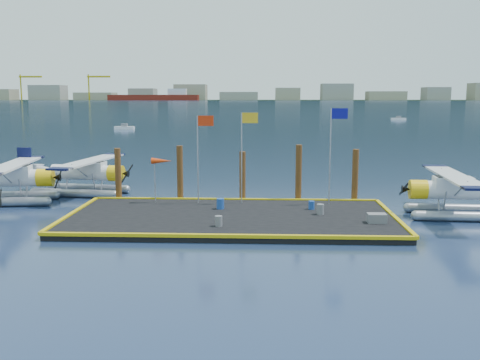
% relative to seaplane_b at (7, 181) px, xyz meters
% --- Properties ---
extents(ground, '(4000.00, 4000.00, 0.00)m').
position_rel_seaplane_b_xyz_m(ground, '(16.49, -4.95, -1.66)').
color(ground, '#192D4D').
rests_on(ground, ground).
extents(dock, '(20.00, 10.00, 0.40)m').
position_rel_seaplane_b_xyz_m(dock, '(16.49, -4.95, -1.46)').
color(dock, black).
rests_on(dock, ground).
extents(dock_bumpers, '(20.25, 10.25, 0.18)m').
position_rel_seaplane_b_xyz_m(dock_bumpers, '(16.49, -4.95, -1.17)').
color(dock_bumpers, '#C0A50B').
rests_on(dock_bumpers, dock).
extents(far_backdrop, '(3050.00, 2050.00, 810.00)m').
position_rel_seaplane_b_xyz_m(far_backdrop, '(256.40, 1732.57, 7.79)').
color(far_backdrop, black).
rests_on(far_backdrop, ground).
extents(seaplane_b, '(9.78, 10.77, 3.81)m').
position_rel_seaplane_b_xyz_m(seaplane_b, '(0.00, 0.00, 0.00)').
color(seaplane_b, gray).
rests_on(seaplane_b, ground).
extents(seaplane_c, '(9.38, 10.32, 3.65)m').
position_rel_seaplane_b_xyz_m(seaplane_c, '(4.51, 3.59, -0.07)').
color(seaplane_c, gray).
rests_on(seaplane_c, ground).
extents(seaplane_d, '(9.31, 10.26, 3.64)m').
position_rel_seaplane_b_xyz_m(seaplane_d, '(30.99, -3.22, -0.07)').
color(seaplane_d, gray).
rests_on(seaplane_d, ground).
extents(drum_0, '(0.49, 0.49, 0.68)m').
position_rel_seaplane_b_xyz_m(drum_0, '(15.68, -3.16, -0.92)').
color(drum_0, navy).
rests_on(drum_0, dock).
extents(drum_2, '(0.46, 0.46, 0.65)m').
position_rel_seaplane_b_xyz_m(drum_2, '(22.04, -4.53, -0.93)').
color(drum_2, slate).
rests_on(drum_2, dock).
extents(drum_3, '(0.42, 0.42, 0.60)m').
position_rel_seaplane_b_xyz_m(drum_3, '(15.95, -7.84, -0.96)').
color(drum_3, slate).
rests_on(drum_3, dock).
extents(drum_4, '(0.39, 0.39, 0.55)m').
position_rel_seaplane_b_xyz_m(drum_4, '(21.63, -3.03, -0.98)').
color(drum_4, navy).
rests_on(drum_4, dock).
extents(crate, '(1.08, 0.72, 0.54)m').
position_rel_seaplane_b_xyz_m(crate, '(25.10, -6.61, -0.99)').
color(crate, slate).
rests_on(crate, dock).
extents(flagpole_red, '(1.14, 0.08, 6.00)m').
position_rel_seaplane_b_xyz_m(flagpole_red, '(14.20, -1.15, 2.74)').
color(flagpole_red, '#93939B').
rests_on(flagpole_red, dock).
extents(flagpole_yellow, '(1.14, 0.08, 6.20)m').
position_rel_seaplane_b_xyz_m(flagpole_yellow, '(17.19, -1.15, 2.85)').
color(flagpole_yellow, '#93939B').
rests_on(flagpole_yellow, dock).
extents(flagpole_blue, '(1.14, 0.08, 6.50)m').
position_rel_seaplane_b_xyz_m(flagpole_blue, '(23.19, -1.15, 3.03)').
color(flagpole_blue, '#93939B').
rests_on(flagpole_blue, dock).
extents(windsock, '(1.40, 0.44, 3.12)m').
position_rel_seaplane_b_xyz_m(windsock, '(11.46, -1.15, 1.57)').
color(windsock, '#93939B').
rests_on(windsock, dock).
extents(piling_0, '(0.44, 0.44, 4.00)m').
position_rel_seaplane_b_xyz_m(piling_0, '(7.99, 0.45, 0.34)').
color(piling_0, '#452813').
rests_on(piling_0, ground).
extents(piling_1, '(0.44, 0.44, 4.20)m').
position_rel_seaplane_b_xyz_m(piling_1, '(12.49, 0.45, 0.44)').
color(piling_1, '#452813').
rests_on(piling_1, ground).
extents(piling_2, '(0.44, 0.44, 3.80)m').
position_rel_seaplane_b_xyz_m(piling_2, '(16.99, 0.45, 0.24)').
color(piling_2, '#452813').
rests_on(piling_2, ground).
extents(piling_3, '(0.44, 0.44, 4.30)m').
position_rel_seaplane_b_xyz_m(piling_3, '(20.99, 0.45, 0.49)').
color(piling_3, '#452813').
rests_on(piling_3, ground).
extents(piling_4, '(0.44, 0.44, 4.00)m').
position_rel_seaplane_b_xyz_m(piling_4, '(24.99, 0.45, 0.34)').
color(piling_4, '#452813').
rests_on(piling_4, ground).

